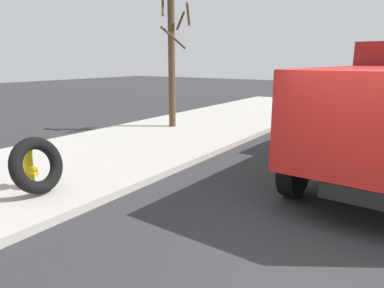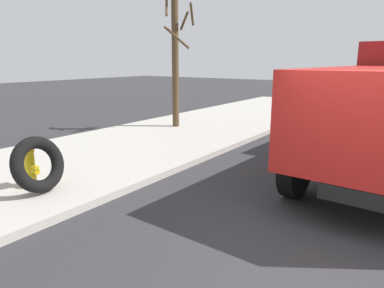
# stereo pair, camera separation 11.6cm
# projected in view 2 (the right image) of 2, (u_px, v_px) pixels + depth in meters

# --- Properties ---
(ground_plane) EXTENTS (80.00, 80.00, 0.00)m
(ground_plane) POSITION_uv_depth(u_px,v_px,m) (338.00, 274.00, 4.25)
(ground_plane) COLOR #2D2D30
(sidewalk_curb) EXTENTS (36.00, 5.00, 0.15)m
(sidewalk_curb) POSITION_uv_depth(u_px,v_px,m) (36.00, 172.00, 7.87)
(sidewalk_curb) COLOR #ADA89E
(sidewalk_curb) RESTS_ON ground
(fire_hydrant) EXTENTS (0.23, 0.51, 0.83)m
(fire_hydrant) POSITION_uv_depth(u_px,v_px,m) (30.00, 164.00, 6.70)
(fire_hydrant) COLOR yellow
(fire_hydrant) RESTS_ON sidewalk_curb
(loose_tire) EXTENTS (1.09, 0.60, 1.07)m
(loose_tire) POSITION_uv_depth(u_px,v_px,m) (38.00, 164.00, 6.37)
(loose_tire) COLOR black
(loose_tire) RESTS_ON sidewalk_curb
(bare_tree) EXTENTS (1.50, 1.31, 4.72)m
(bare_tree) POSITION_uv_depth(u_px,v_px,m) (176.00, 57.00, 12.39)
(bare_tree) COLOR #4C3823
(bare_tree) RESTS_ON sidewalk_curb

